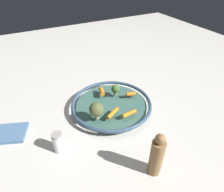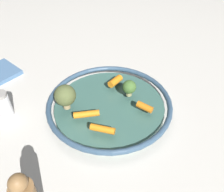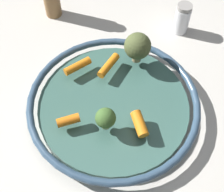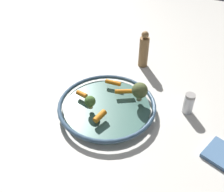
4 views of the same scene
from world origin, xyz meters
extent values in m
plane|color=beige|center=(0.00, 0.00, 0.00)|extent=(2.52, 2.52, 0.00)
cylinder|color=#3D665B|center=(0.00, 0.00, 0.01)|extent=(0.31, 0.31, 0.02)
torus|color=#37516A|center=(0.00, 0.00, 0.03)|extent=(0.35, 0.35, 0.01)
cylinder|color=orange|center=(0.03, 0.08, 0.05)|extent=(0.07, 0.04, 0.02)
cylinder|color=orange|center=(0.01, -0.08, 0.05)|extent=(0.03, 0.05, 0.02)
cylinder|color=orange|center=(-0.10, 0.00, 0.05)|extent=(0.05, 0.03, 0.02)
cylinder|color=orange|center=(-0.02, 0.11, 0.05)|extent=(0.06, 0.02, 0.02)
cylinder|color=tan|center=(0.10, 0.06, 0.05)|extent=(0.02, 0.02, 0.02)
sphere|color=#515B32|center=(0.10, 0.06, 0.08)|extent=(0.06, 0.06, 0.06)
cylinder|color=tan|center=(-0.04, -0.04, 0.04)|extent=(0.02, 0.02, 0.01)
sphere|color=#43682E|center=(-0.04, -0.04, 0.07)|extent=(0.04, 0.04, 0.04)
cylinder|color=white|center=(0.26, 0.11, 0.03)|extent=(0.04, 0.04, 0.07)
cylinder|color=#9E9993|center=(0.26, 0.11, 0.07)|extent=(0.03, 0.03, 0.01)
cylinder|color=olive|center=(0.02, 0.33, 0.07)|extent=(0.04, 0.04, 0.13)
sphere|color=olive|center=(0.02, 0.33, 0.15)|extent=(0.03, 0.03, 0.03)
camera|label=1|loc=(0.30, 0.58, 0.56)|focal=31.27mm
camera|label=2|loc=(-0.17, 0.46, 0.49)|focal=38.73mm
camera|label=3|loc=(-0.18, -0.29, 0.56)|focal=50.96mm
camera|label=4|loc=(0.29, -0.61, 0.65)|focal=42.03mm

